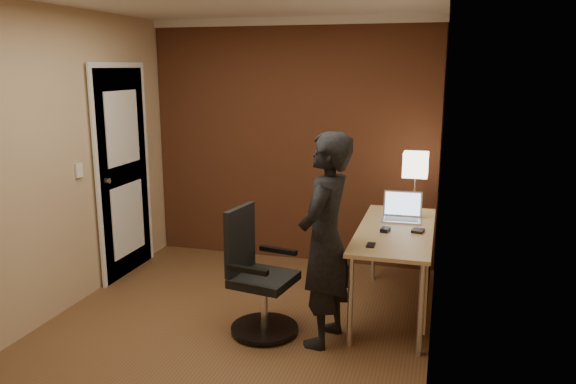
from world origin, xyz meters
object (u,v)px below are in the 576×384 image
object	(u,v)px
desk	(404,244)
desk_lamp	(416,165)
person	(325,240)
laptop	(402,212)
phone	(371,245)
office_chair	(257,280)
mouse	(385,230)
wallet	(418,231)

from	to	relation	value
desk	desk_lamp	size ratio (longest dim) A/B	2.80
person	desk	bearing A→B (deg)	151.18
person	desk_lamp	bearing A→B (deg)	167.13
desk_lamp	laptop	size ratio (longest dim) A/B	1.58
phone	person	xyz separation A→B (m)	(-0.31, -0.15, 0.06)
office_chair	laptop	bearing A→B (deg)	43.35
person	phone	bearing A→B (deg)	125.64
desk_lamp	person	distance (m)	1.47
office_chair	person	size ratio (longest dim) A/B	0.61
laptop	desk	bearing A→B (deg)	-81.21
mouse	phone	world-z (taller)	mouse
desk_lamp	wallet	size ratio (longest dim) A/B	4.86
laptop	person	xyz separation A→B (m)	(-0.48, -0.96, -0.00)
desk_lamp	wallet	bearing A→B (deg)	-83.86
desk_lamp	phone	bearing A→B (deg)	-101.67
desk	wallet	size ratio (longest dim) A/B	13.64
desk_lamp	person	world-z (taller)	person
mouse	wallet	world-z (taller)	mouse
office_chair	wallet	bearing A→B (deg)	26.95
phone	office_chair	bearing A→B (deg)	-170.27
desk_lamp	person	size ratio (longest dim) A/B	0.34
mouse	phone	distance (m)	0.40
desk	laptop	xyz separation A→B (m)	(-0.05, 0.31, 0.19)
desk_lamp	office_chair	world-z (taller)	desk_lamp
person	wallet	bearing A→B (deg)	143.62
desk_lamp	office_chair	size ratio (longest dim) A/B	0.56
desk_lamp	phone	xyz separation A→B (m)	(-0.24, -1.16, -0.41)
desk	wallet	world-z (taller)	wallet
desk	desk_lamp	distance (m)	0.86
desk	desk_lamp	xyz separation A→B (m)	(0.03, 0.66, 0.55)
desk	laptop	world-z (taller)	laptop
mouse	wallet	size ratio (longest dim) A/B	0.91
person	laptop	bearing A→B (deg)	163.63
desk	laptop	bearing A→B (deg)	98.79
wallet	laptop	bearing A→B (deg)	113.18
office_chair	phone	bearing A→B (deg)	9.41
phone	person	size ratio (longest dim) A/B	0.07
wallet	desk_lamp	bearing A→B (deg)	96.14
phone	wallet	xyz separation A→B (m)	(0.32, 0.45, 0.01)
desk	wallet	distance (m)	0.18
laptop	wallet	world-z (taller)	laptop
desk_lamp	laptop	xyz separation A→B (m)	(-0.08, -0.35, -0.35)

